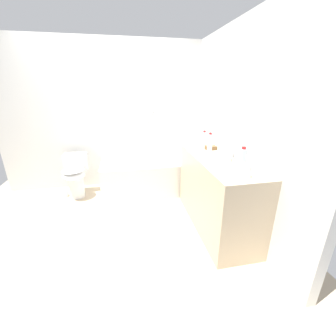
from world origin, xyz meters
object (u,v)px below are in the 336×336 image
(sink_faucet, at_px, (233,156))
(water_bottle_1, at_px, (204,139))
(drinking_glass_0, at_px, (247,171))
(water_bottle_0, at_px, (242,161))
(amenity_basket, at_px, (211,148))
(bathtub, at_px, (154,174))
(sink_basin, at_px, (218,157))
(toilet, at_px, (75,175))
(drinking_glass_1, at_px, (242,165))
(toilet_paper_roll, at_px, (64,193))
(water_bottle_2, at_px, (210,144))
(soap_dish, at_px, (234,166))

(sink_faucet, xyz_separation_m, water_bottle_1, (-0.12, 0.61, 0.07))
(sink_faucet, relative_size, drinking_glass_0, 1.45)
(water_bottle_0, distance_m, amenity_basket, 0.84)
(bathtub, bearing_deg, sink_basin, -64.22)
(sink_faucet, distance_m, water_bottle_1, 0.63)
(water_bottle_0, relative_size, amenity_basket, 1.83)
(toilet, relative_size, drinking_glass_1, 7.03)
(bathtub, height_order, sink_faucet, bathtub)
(sink_faucet, height_order, drinking_glass_0, drinking_glass_0)
(sink_basin, height_order, toilet_paper_roll, sink_basin)
(water_bottle_1, height_order, amenity_basket, water_bottle_1)
(sink_faucet, relative_size, water_bottle_2, 0.59)
(toilet_paper_roll, bearing_deg, drinking_glass_0, -40.15)
(soap_dish, height_order, toilet_paper_roll, soap_dish)
(sink_basin, height_order, water_bottle_1, water_bottle_1)
(sink_basin, xyz_separation_m, soap_dish, (0.06, -0.26, -0.02))
(sink_faucet, relative_size, toilet_paper_roll, 1.38)
(toilet, distance_m, drinking_glass_0, 2.64)
(water_bottle_0, height_order, toilet_paper_roll, water_bottle_0)
(bathtub, height_order, water_bottle_2, bathtub)
(drinking_glass_0, distance_m, amenity_basket, 0.94)
(water_bottle_0, xyz_separation_m, drinking_glass_1, (0.05, 0.07, -0.07))
(toilet, xyz_separation_m, drinking_glass_0, (1.88, -1.76, 0.58))
(bathtub, relative_size, water_bottle_1, 7.77)
(sink_faucet, xyz_separation_m, soap_dish, (-0.12, -0.26, -0.02))
(toilet, xyz_separation_m, water_bottle_0, (1.89, -1.65, 0.65))
(water_bottle_0, xyz_separation_m, toilet_paper_roll, (-2.10, 1.67, -0.97))
(amenity_basket, bearing_deg, soap_dish, -91.61)
(water_bottle_0, bearing_deg, water_bottle_2, 94.13)
(sink_faucet, bearing_deg, water_bottle_0, -106.98)
(sink_faucet, xyz_separation_m, drinking_glass_0, (-0.13, -0.53, 0.02))
(drinking_glass_1, relative_size, toilet_paper_roll, 0.89)
(sink_faucet, xyz_separation_m, amenity_basket, (-0.10, 0.40, -0.00))
(soap_dish, bearing_deg, sink_basin, 103.66)
(water_bottle_0, bearing_deg, sink_faucet, 73.02)
(water_bottle_1, distance_m, soap_dish, 0.88)
(drinking_glass_1, bearing_deg, toilet, 140.76)
(water_bottle_0, bearing_deg, drinking_glass_1, 57.64)
(sink_faucet, bearing_deg, sink_basin, -180.00)
(toilet, bearing_deg, water_bottle_1, 74.16)
(sink_basin, bearing_deg, drinking_glass_0, -84.74)
(sink_basin, height_order, amenity_basket, sink_basin)
(bathtub, xyz_separation_m, water_bottle_0, (0.63, -1.63, 0.73))
(toilet, height_order, water_bottle_2, water_bottle_2)
(toilet, xyz_separation_m, water_bottle_2, (1.84, -0.96, 0.65))
(water_bottle_2, relative_size, drinking_glass_1, 2.62)
(drinking_glass_1, relative_size, soap_dish, 1.09)
(sink_faucet, xyz_separation_m, drinking_glass_1, (-0.08, -0.35, 0.02))
(sink_basin, xyz_separation_m, water_bottle_2, (0.00, 0.26, 0.09))
(drinking_glass_1, bearing_deg, soap_dish, 111.25)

